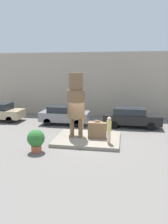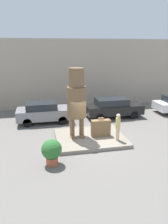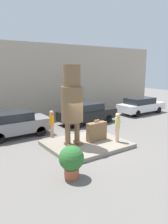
{
  "view_description": "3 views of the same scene",
  "coord_description": "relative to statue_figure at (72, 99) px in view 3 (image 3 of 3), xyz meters",
  "views": [
    {
      "loc": [
        2.19,
        -13.49,
        4.6
      ],
      "look_at": [
        -0.27,
        0.12,
        1.87
      ],
      "focal_mm": 35.0,
      "sensor_mm": 36.0,
      "label": 1
    },
    {
      "loc": [
        -3.0,
        -12.05,
        5.48
      ],
      "look_at": [
        -0.36,
        0.15,
        1.75
      ],
      "focal_mm": 35.0,
      "sensor_mm": 36.0,
      "label": 2
    },
    {
      "loc": [
        -6.61,
        -9.21,
        4.24
      ],
      "look_at": [
        -0.33,
        -0.22,
        1.98
      ],
      "focal_mm": 35.0,
      "sensor_mm": 36.0,
      "label": 3
    }
  ],
  "objects": [
    {
      "name": "statue_figure",
      "position": [
        0.0,
        0.0,
        0.0
      ],
      "size": [
        1.12,
        1.12,
        4.15
      ],
      "color": "brown",
      "rests_on": "pedestal"
    },
    {
      "name": "parked_car_grey",
      "position": [
        -1.83,
        3.72,
        -1.81
      ],
      "size": [
        4.06,
        1.84,
        1.56
      ],
      "color": "gray",
      "rests_on": "ground_plane"
    },
    {
      "name": "tourist",
      "position": [
        2.23,
        -1.04,
        -1.54
      ],
      "size": [
        0.28,
        0.28,
        1.62
      ],
      "color": "beige",
      "rests_on": "pedestal"
    },
    {
      "name": "parked_car_black",
      "position": [
        3.69,
        3.85,
        -1.81
      ],
      "size": [
        4.5,
        1.83,
        1.57
      ],
      "color": "black",
      "rests_on": "ground_plane"
    },
    {
      "name": "planter_pot",
      "position": [
        -1.72,
        -2.68,
        -1.9
      ],
      "size": [
        0.98,
        0.98,
        1.3
      ],
      "color": "#AD5638",
      "rests_on": "ground_plane"
    },
    {
      "name": "ground_plane",
      "position": [
        0.8,
        -0.17,
        -2.64
      ],
      "size": [
        60.0,
        60.0,
        0.0
      ],
      "primitive_type": "plane",
      "color": "slate"
    },
    {
      "name": "giant_suitcase",
      "position": [
        1.43,
        -0.23,
        -1.9
      ],
      "size": [
        1.17,
        0.39,
        1.2
      ],
      "color": "brown",
      "rests_on": "pedestal"
    },
    {
      "name": "pedestal",
      "position": [
        0.8,
        -0.17,
        -2.53
      ],
      "size": [
        4.15,
        3.47,
        0.21
      ],
      "color": "gray",
      "rests_on": "ground_plane"
    },
    {
      "name": "worker_hivis",
      "position": [
        -0.03,
        2.32,
        -1.72
      ],
      "size": [
        0.28,
        0.28,
        1.67
      ],
      "color": "tan",
      "rests_on": "ground_plane"
    },
    {
      "name": "building_backdrop",
      "position": [
        0.8,
        7.91,
        0.46
      ],
      "size": [
        28.0,
        0.6,
        6.2
      ],
      "color": "tan",
      "rests_on": "ground_plane"
    },
    {
      "name": "parked_car_white",
      "position": [
        9.91,
        3.9,
        -1.85
      ],
      "size": [
        4.7,
        1.84,
        1.49
      ],
      "color": "silver",
      "rests_on": "ground_plane"
    }
  ]
}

